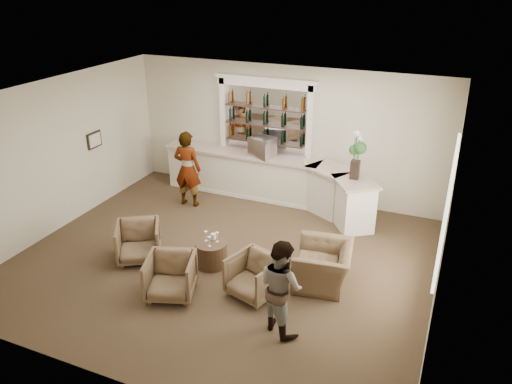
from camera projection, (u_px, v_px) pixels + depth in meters
ground at (224, 259)px, 10.04m from camera, size 8.00×8.00×0.00m
room_shell at (245, 139)px, 9.62m from camera, size 8.04×7.02×3.32m
bar_counter at (271, 179)px, 12.38m from camera, size 5.72×1.80×1.14m
back_bar_alcove at (265, 116)px, 12.25m from camera, size 2.64×0.25×3.00m
cocktail_table at (211, 254)px, 9.76m from camera, size 0.62×0.62×0.50m
sommelier at (188, 169)px, 12.01m from camera, size 0.71×0.49×1.88m
guest at (281, 287)px, 7.80m from camera, size 0.99×0.93×1.62m
armchair_left at (139, 242)px, 9.91m from camera, size 1.16×1.17×0.78m
armchair_center at (171, 276)px, 8.81m from camera, size 1.06×1.07×0.77m
armchair_right at (254, 276)px, 8.83m from camera, size 1.01×1.03×0.75m
armchair_far at (323, 265)px, 9.16m from camera, size 1.18×1.30×0.75m
espresso_machine at (262, 147)px, 12.14m from camera, size 0.67×0.61×0.49m
flower_vase at (356, 152)px, 10.71m from camera, size 0.29×0.29×1.10m
wine_glass_bar_left at (250, 151)px, 12.29m from camera, size 0.07×0.07×0.21m
wine_glass_bar_right at (305, 159)px, 11.76m from camera, size 0.07×0.07×0.21m
wine_glass_tbl_a at (206, 236)px, 9.68m from camera, size 0.07×0.07×0.21m
wine_glass_tbl_b at (217, 237)px, 9.65m from camera, size 0.07×0.07×0.21m
wine_glass_tbl_c at (209, 241)px, 9.49m from camera, size 0.07×0.07×0.21m
napkin_holder at (213, 237)px, 9.76m from camera, size 0.08×0.08×0.12m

